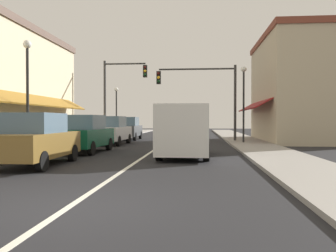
{
  "coord_description": "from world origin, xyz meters",
  "views": [
    {
      "loc": [
        2.29,
        -5.94,
        1.54
      ],
      "look_at": [
        0.37,
        15.76,
        1.17
      ],
      "focal_mm": 37.57,
      "sensor_mm": 36.0,
      "label": 1
    }
  ],
  "objects_px": {
    "parked_car_far_left": "(128,128)",
    "parked_car_nearest_left": "(36,140)",
    "street_lamp_right_mid": "(244,92)",
    "street_lamp_left_far": "(116,103)",
    "parked_car_second_left": "(85,134)",
    "van_in_lane": "(185,129)",
    "traffic_signal_mast_arm": "(206,89)",
    "traffic_signal_left_corner": "(118,88)",
    "street_lamp_left_near": "(27,78)",
    "parked_car_third_left": "(111,131)"
  },
  "relations": [
    {
      "from": "parked_car_far_left",
      "to": "traffic_signal_left_corner",
      "type": "height_order",
      "value": "traffic_signal_left_corner"
    },
    {
      "from": "parked_car_far_left",
      "to": "street_lamp_left_far",
      "type": "relative_size",
      "value": 0.93
    },
    {
      "from": "traffic_signal_left_corner",
      "to": "van_in_lane",
      "type": "bearing_deg",
      "value": -64.06
    },
    {
      "from": "parked_car_third_left",
      "to": "traffic_signal_left_corner",
      "type": "bearing_deg",
      "value": 98.6
    },
    {
      "from": "street_lamp_left_far",
      "to": "parked_car_far_left",
      "type": "bearing_deg",
      "value": -64.11
    },
    {
      "from": "parked_car_third_left",
      "to": "van_in_lane",
      "type": "relative_size",
      "value": 0.79
    },
    {
      "from": "parked_car_nearest_left",
      "to": "street_lamp_left_near",
      "type": "height_order",
      "value": "street_lamp_left_near"
    },
    {
      "from": "van_in_lane",
      "to": "traffic_signal_mast_arm",
      "type": "bearing_deg",
      "value": 84.98
    },
    {
      "from": "van_in_lane",
      "to": "traffic_signal_mast_arm",
      "type": "relative_size",
      "value": 0.94
    },
    {
      "from": "parked_car_far_left",
      "to": "street_lamp_right_mid",
      "type": "distance_m",
      "value": 9.68
    },
    {
      "from": "van_in_lane",
      "to": "street_lamp_right_mid",
      "type": "height_order",
      "value": "street_lamp_right_mid"
    },
    {
      "from": "traffic_signal_left_corner",
      "to": "parked_car_far_left",
      "type": "bearing_deg",
      "value": 62.82
    },
    {
      "from": "parked_car_nearest_left",
      "to": "traffic_signal_mast_arm",
      "type": "bearing_deg",
      "value": 64.97
    },
    {
      "from": "street_lamp_left_far",
      "to": "parked_car_second_left",
      "type": "bearing_deg",
      "value": -82.52
    },
    {
      "from": "traffic_signal_mast_arm",
      "to": "parked_car_nearest_left",
      "type": "bearing_deg",
      "value": -114.0
    },
    {
      "from": "parked_car_far_left",
      "to": "traffic_signal_left_corner",
      "type": "bearing_deg",
      "value": -118.17
    },
    {
      "from": "parked_car_second_left",
      "to": "van_in_lane",
      "type": "relative_size",
      "value": 0.79
    },
    {
      "from": "street_lamp_right_mid",
      "to": "parked_car_far_left",
      "type": "bearing_deg",
      "value": 153.24
    },
    {
      "from": "parked_car_nearest_left",
      "to": "van_in_lane",
      "type": "xyz_separation_m",
      "value": [
        4.88,
        3.41,
        0.27
      ]
    },
    {
      "from": "parked_car_second_left",
      "to": "parked_car_nearest_left",
      "type": "bearing_deg",
      "value": -89.14
    },
    {
      "from": "parked_car_far_left",
      "to": "traffic_signal_left_corner",
      "type": "xyz_separation_m",
      "value": [
        -0.5,
        -0.98,
        3.08
      ]
    },
    {
      "from": "parked_car_far_left",
      "to": "parked_car_nearest_left",
      "type": "bearing_deg",
      "value": -90.73
    },
    {
      "from": "parked_car_far_left",
      "to": "street_lamp_left_far",
      "type": "bearing_deg",
      "value": 114.89
    },
    {
      "from": "street_lamp_right_mid",
      "to": "van_in_lane",
      "type": "bearing_deg",
      "value": -113.15
    },
    {
      "from": "parked_car_second_left",
      "to": "van_in_lane",
      "type": "height_order",
      "value": "van_in_lane"
    },
    {
      "from": "traffic_signal_left_corner",
      "to": "street_lamp_left_far",
      "type": "xyz_separation_m",
      "value": [
        -1.24,
        4.57,
        -0.95
      ]
    },
    {
      "from": "street_lamp_left_far",
      "to": "traffic_signal_left_corner",
      "type": "bearing_deg",
      "value": -74.82
    },
    {
      "from": "street_lamp_left_near",
      "to": "parked_car_far_left",
      "type": "bearing_deg",
      "value": 81.66
    },
    {
      "from": "traffic_signal_mast_arm",
      "to": "street_lamp_right_mid",
      "type": "bearing_deg",
      "value": -41.06
    },
    {
      "from": "traffic_signal_mast_arm",
      "to": "van_in_lane",
      "type": "bearing_deg",
      "value": -96.22
    },
    {
      "from": "parked_car_third_left",
      "to": "street_lamp_left_near",
      "type": "bearing_deg",
      "value": -103.7
    },
    {
      "from": "parked_car_far_left",
      "to": "parked_car_second_left",
      "type": "bearing_deg",
      "value": -90.24
    },
    {
      "from": "parked_car_second_left",
      "to": "street_lamp_right_mid",
      "type": "distance_m",
      "value": 10.79
    },
    {
      "from": "parked_car_nearest_left",
      "to": "street_lamp_left_far",
      "type": "relative_size",
      "value": 0.93
    },
    {
      "from": "parked_car_third_left",
      "to": "traffic_signal_left_corner",
      "type": "relative_size",
      "value": 0.69
    },
    {
      "from": "street_lamp_right_mid",
      "to": "street_lamp_left_near",
      "type": "bearing_deg",
      "value": -141.21
    },
    {
      "from": "parked_car_second_left",
      "to": "parked_car_far_left",
      "type": "bearing_deg",
      "value": 92.43
    },
    {
      "from": "parked_car_second_left",
      "to": "street_lamp_left_far",
      "type": "bearing_deg",
      "value": 99.16
    },
    {
      "from": "parked_car_nearest_left",
      "to": "parked_car_third_left",
      "type": "relative_size",
      "value": 1.0
    },
    {
      "from": "traffic_signal_mast_arm",
      "to": "street_lamp_left_near",
      "type": "distance_m",
      "value": 12.89
    },
    {
      "from": "parked_car_nearest_left",
      "to": "parked_car_second_left",
      "type": "height_order",
      "value": "same"
    },
    {
      "from": "van_in_lane",
      "to": "traffic_signal_left_corner",
      "type": "distance_m",
      "value": 12.79
    },
    {
      "from": "traffic_signal_left_corner",
      "to": "street_lamp_left_near",
      "type": "xyz_separation_m",
      "value": [
        -1.32,
        -11.43,
        -0.63
      ]
    },
    {
      "from": "van_in_lane",
      "to": "parked_car_third_left",
      "type": "bearing_deg",
      "value": 126.92
    },
    {
      "from": "parked_car_far_left",
      "to": "van_in_lane",
      "type": "relative_size",
      "value": 0.79
    },
    {
      "from": "traffic_signal_left_corner",
      "to": "parked_car_nearest_left",
      "type": "bearing_deg",
      "value": -87.74
    },
    {
      "from": "traffic_signal_left_corner",
      "to": "street_lamp_right_mid",
      "type": "relative_size",
      "value": 1.21
    },
    {
      "from": "van_in_lane",
      "to": "traffic_signal_mast_arm",
      "type": "distance_m",
      "value": 10.38
    },
    {
      "from": "parked_car_second_left",
      "to": "van_in_lane",
      "type": "bearing_deg",
      "value": -14.94
    },
    {
      "from": "van_in_lane",
      "to": "traffic_signal_left_corner",
      "type": "xyz_separation_m",
      "value": [
        -5.46,
        11.22,
        2.82
      ]
    }
  ]
}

